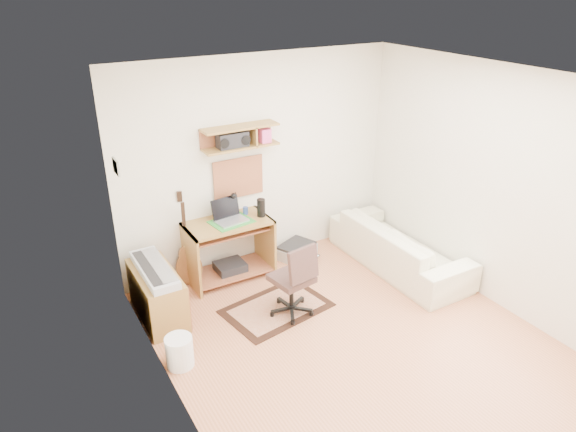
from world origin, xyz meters
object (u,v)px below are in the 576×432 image
task_chair (291,278)px  sofa (400,239)px  printer (297,251)px  desk (229,250)px  cabinet (157,295)px

task_chair → sofa: bearing=-2.2°
task_chair → printer: bearing=47.4°
sofa → desk: bearing=67.3°
desk → cabinet: 1.07m
printer → sofa: 1.34m
desk → sofa: (1.95, -0.82, 0.01)m
cabinet → printer: 2.01m
cabinet → sofa: size_ratio=0.46×
task_chair → printer: size_ratio=1.90×
desk → cabinet: size_ratio=1.11×
cabinet → printer: cabinet is taller
task_chair → desk: bearing=95.7°
task_chair → printer: (0.69, 1.05, -0.36)m
cabinet → desk: bearing=19.5°
cabinet → sofa: sofa is taller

